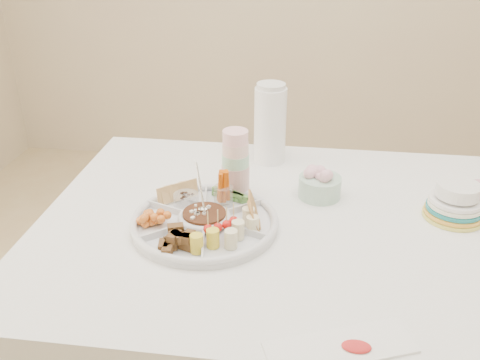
# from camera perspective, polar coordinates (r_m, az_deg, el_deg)

# --- Properties ---
(dining_table) EXTENTS (1.52, 1.02, 0.76)m
(dining_table) POSITION_cam_1_polar(r_m,az_deg,el_deg) (1.67, 7.79, -15.81)
(dining_table) COLOR white
(dining_table) RESTS_ON floor
(party_tray) EXTENTS (0.49, 0.49, 0.04)m
(party_tray) POSITION_cam_1_polar(r_m,az_deg,el_deg) (1.40, -3.81, -4.27)
(party_tray) COLOR silver
(party_tray) RESTS_ON dining_table
(bean_dip) EXTENTS (0.15, 0.15, 0.04)m
(bean_dip) POSITION_cam_1_polar(r_m,az_deg,el_deg) (1.40, -3.82, -4.01)
(bean_dip) COLOR #542A1A
(bean_dip) RESTS_ON party_tray
(tortillas) EXTENTS (0.13, 0.13, 0.06)m
(tortillas) POSITION_cam_1_polar(r_m,az_deg,el_deg) (1.39, 1.53, -3.44)
(tortillas) COLOR #BB8038
(tortillas) RESTS_ON party_tray
(carrot_cucumber) EXTENTS (0.13, 0.13, 0.09)m
(carrot_cucumber) POSITION_cam_1_polar(r_m,az_deg,el_deg) (1.48, -1.21, -0.60)
(carrot_cucumber) COLOR #CF5407
(carrot_cucumber) RESTS_ON party_tray
(pita_raisins) EXTENTS (0.13, 0.13, 0.05)m
(pita_raisins) POSITION_cam_1_polar(r_m,az_deg,el_deg) (1.49, -6.20, -1.35)
(pita_raisins) COLOR tan
(pita_raisins) RESTS_ON party_tray
(cherries) EXTENTS (0.13, 0.13, 0.04)m
(cherries) POSITION_cam_1_polar(r_m,az_deg,el_deg) (1.41, -9.14, -3.84)
(cherries) COLOR orange
(cherries) RESTS_ON party_tray
(granola_chunks) EXTENTS (0.13, 0.13, 0.05)m
(granola_chunks) POSITION_cam_1_polar(r_m,az_deg,el_deg) (1.30, -6.85, -6.36)
(granola_chunks) COLOR brown
(granola_chunks) RESTS_ON party_tray
(banana_tomato) EXTENTS (0.13, 0.13, 0.08)m
(banana_tomato) POSITION_cam_1_polar(r_m,az_deg,el_deg) (1.29, -1.10, -5.45)
(banana_tomato) COLOR #D7D46A
(banana_tomato) RESTS_ON party_tray
(cup_stack) EXTENTS (0.08, 0.08, 0.22)m
(cup_stack) POSITION_cam_1_polar(r_m,az_deg,el_deg) (1.51, -0.48, 1.92)
(cup_stack) COLOR silver
(cup_stack) RESTS_ON dining_table
(thermos) EXTENTS (0.13, 0.13, 0.27)m
(thermos) POSITION_cam_1_polar(r_m,az_deg,el_deg) (1.73, 3.23, 6.14)
(thermos) COLOR white
(thermos) RESTS_ON dining_table
(flower_bowl) EXTENTS (0.13, 0.13, 0.09)m
(flower_bowl) POSITION_cam_1_polar(r_m,az_deg,el_deg) (1.55, 8.53, -0.23)
(flower_bowl) COLOR #7DB496
(flower_bowl) RESTS_ON dining_table
(plate_stack) EXTENTS (0.17, 0.17, 0.10)m
(plate_stack) POSITION_cam_1_polar(r_m,az_deg,el_deg) (1.54, 22.03, -2.05)
(plate_stack) COLOR #E8D95B
(plate_stack) RESTS_ON dining_table
(placemat) EXTENTS (0.30, 0.20, 0.01)m
(placemat) POSITION_cam_1_polar(r_m,az_deg,el_deg) (1.08, 10.63, -17.14)
(placemat) COLOR white
(placemat) RESTS_ON dining_table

